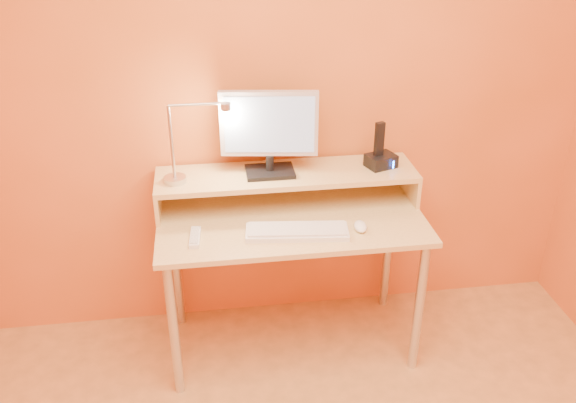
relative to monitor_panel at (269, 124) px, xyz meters
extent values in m
cube|color=orange|center=(0.08, 0.16, 0.13)|extent=(3.00, 0.04, 2.50)
cylinder|color=silver|center=(-0.47, -0.41, -0.77)|extent=(0.04, 0.04, 0.69)
cylinder|color=silver|center=(0.63, -0.41, -0.77)|extent=(0.04, 0.04, 0.69)
cylinder|color=silver|center=(-0.47, 0.09, -0.77)|extent=(0.04, 0.04, 0.69)
cylinder|color=silver|center=(0.63, 0.09, -0.77)|extent=(0.04, 0.04, 0.69)
cube|color=#E9C482|center=(0.08, -0.16, -0.41)|extent=(1.20, 0.60, 0.02)
cube|color=#E9C482|center=(-0.51, -0.01, -0.33)|extent=(0.02, 0.30, 0.14)
cube|color=#E9C482|center=(0.67, -0.01, -0.33)|extent=(0.02, 0.30, 0.14)
cube|color=#E9C482|center=(0.08, -0.01, -0.25)|extent=(1.20, 0.30, 0.02)
cube|color=black|center=(0.00, -0.01, -0.23)|extent=(0.22, 0.16, 0.02)
cylinder|color=black|center=(0.00, -0.01, -0.19)|extent=(0.04, 0.04, 0.07)
cube|color=silver|center=(0.00, 0.00, 0.00)|extent=(0.44, 0.10, 0.30)
cube|color=black|center=(0.00, 0.02, 0.00)|extent=(0.39, 0.07, 0.25)
cube|color=#8BA6D2|center=(0.00, -0.02, 0.00)|extent=(0.39, 0.06, 0.26)
cylinder|color=silver|center=(-0.43, -0.04, -0.23)|extent=(0.10, 0.10, 0.02)
cylinder|color=silver|center=(-0.43, -0.04, -0.05)|extent=(0.01, 0.01, 0.33)
cylinder|color=silver|center=(-0.31, -0.04, 0.12)|extent=(0.24, 0.01, 0.01)
cylinder|color=silver|center=(-0.19, -0.04, 0.10)|extent=(0.04, 0.04, 0.03)
cylinder|color=#FFEAC6|center=(-0.19, -0.04, 0.09)|extent=(0.03, 0.03, 0.00)
cube|color=black|center=(0.52, -0.01, -0.21)|extent=(0.16, 0.14, 0.06)
cube|color=black|center=(0.51, -0.01, -0.10)|extent=(0.05, 0.04, 0.16)
cube|color=#2783F7|center=(0.57, -0.06, -0.21)|extent=(0.01, 0.00, 0.04)
cube|color=white|center=(0.08, -0.30, -0.39)|extent=(0.45, 0.19, 0.02)
ellipsoid|color=white|center=(0.36, -0.30, -0.38)|extent=(0.06, 0.10, 0.03)
cube|color=white|center=(-0.35, -0.28, -0.39)|extent=(0.05, 0.16, 0.02)
camera|label=1|loc=(-0.28, -2.54, 0.96)|focal=38.18mm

